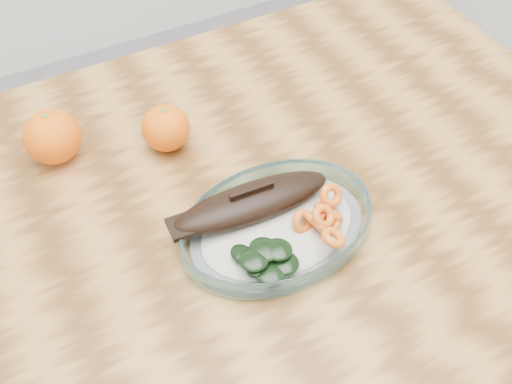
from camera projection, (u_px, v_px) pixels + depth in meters
dining_table at (223, 263)px, 0.92m from camera, size 1.20×0.80×0.75m
plated_meal at (276, 223)px, 0.82m from camera, size 0.49×0.49×0.08m
orange_left at (52, 137)px, 0.90m from camera, size 0.08×0.08×0.08m
orange_right at (166, 128)px, 0.92m from camera, size 0.07×0.07×0.07m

